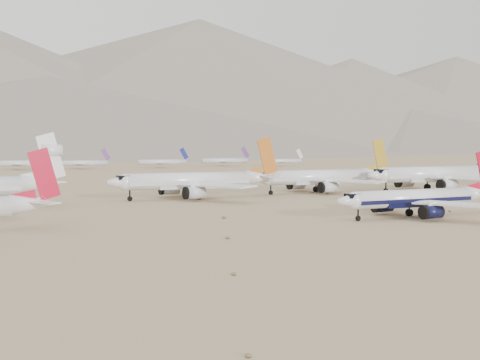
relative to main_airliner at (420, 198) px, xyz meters
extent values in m
plane|color=#896B4F|center=(-10.31, 3.25, -4.24)|extent=(7000.00, 7000.00, 0.00)
cylinder|color=white|center=(-1.98, 0.00, 0.19)|extent=(32.61, 3.86, 3.86)
cube|color=black|center=(-1.98, 0.00, -0.29)|extent=(31.96, 3.91, 0.87)
sphere|color=white|center=(-18.28, 0.00, 0.19)|extent=(3.86, 3.86, 3.86)
cube|color=black|center=(-18.86, 0.00, 1.25)|extent=(2.70, 2.51, 0.96)
cone|color=white|center=(18.18, 0.00, 0.48)|extent=(8.15, 3.86, 3.86)
cube|color=white|center=(0.54, -11.44, -0.49)|extent=(12.60, 19.85, 0.60)
cylinder|color=black|center=(-3.79, -8.02, -2.22)|extent=(4.53, 2.78, 2.78)
cube|color=white|center=(0.54, 11.44, -0.49)|extent=(12.60, 19.85, 0.60)
cube|color=white|center=(19.77, 3.75, 0.96)|extent=(5.18, 6.77, 0.23)
cylinder|color=black|center=(-3.79, 8.02, -2.22)|extent=(4.53, 2.78, 2.78)
cylinder|color=black|center=(-17.32, 0.00, -3.67)|extent=(1.16, 0.48, 1.16)
cylinder|color=black|center=(-0.62, -2.70, -3.43)|extent=(1.62, 0.96, 1.62)
cylinder|color=black|center=(-0.62, 2.70, -3.43)|extent=(1.62, 0.96, 1.62)
cone|color=white|center=(-81.85, 18.07, 0.65)|extent=(8.33, 4.00, 4.00)
cube|color=white|center=(-80.23, 14.23, 1.15)|extent=(5.29, 6.92, 0.24)
cube|color=white|center=(-80.23, 21.91, 1.15)|extent=(5.29, 6.92, 0.24)
cube|color=red|center=(-79.54, 18.07, 6.41)|extent=(6.32, 0.32, 10.41)
cylinder|color=white|center=(64.02, 63.97, 1.80)|extent=(43.37, 5.26, 5.26)
cube|color=silver|center=(64.02, 63.97, 1.14)|extent=(42.50, 5.34, 1.18)
sphere|color=white|center=(42.34, 63.97, 1.80)|extent=(5.26, 5.26, 5.26)
cube|color=black|center=(41.55, 63.97, 3.25)|extent=(3.68, 3.42, 1.31)
cube|color=white|center=(67.37, 48.69, 0.88)|extent=(16.75, 26.40, 0.81)
cylinder|color=silver|center=(61.61, 53.25, -1.49)|extent=(6.02, 3.79, 3.79)
cube|color=white|center=(67.37, 79.25, 0.88)|extent=(16.75, 26.40, 0.81)
cube|color=white|center=(92.94, 68.98, 2.85)|extent=(6.88, 9.00, 0.32)
cylinder|color=silver|center=(61.61, 74.70, -1.49)|extent=(6.02, 3.79, 3.79)
cylinder|color=black|center=(43.65, 63.97, -3.46)|extent=(1.58, 0.66, 1.58)
cylinder|color=black|center=(65.83, 60.29, -3.14)|extent=(2.21, 1.31, 2.21)
cylinder|color=black|center=(65.83, 67.65, -3.14)|extent=(2.21, 1.31, 2.21)
cylinder|color=white|center=(22.61, 74.25, 1.24)|extent=(39.23, 4.77, 4.77)
cube|color=silver|center=(22.61, 74.25, 0.64)|extent=(38.44, 4.84, 1.07)
sphere|color=white|center=(3.00, 74.25, 1.24)|extent=(4.77, 4.77, 4.77)
cube|color=black|center=(2.28, 74.25, 2.55)|extent=(3.34, 3.10, 1.19)
cone|color=white|center=(46.85, 74.25, 1.60)|extent=(9.81, 4.77, 4.77)
cube|color=white|center=(25.64, 60.43, 0.40)|extent=(15.15, 23.87, 0.74)
cube|color=white|center=(48.76, 69.72, 2.19)|extent=(6.23, 8.14, 0.29)
cylinder|color=silver|center=(20.43, 64.54, -1.75)|extent=(5.45, 3.43, 3.43)
cube|color=white|center=(25.64, 88.08, 0.40)|extent=(15.15, 23.87, 0.74)
cube|color=white|center=(48.76, 78.78, 2.19)|extent=(6.23, 8.14, 0.29)
cylinder|color=silver|center=(20.43, 83.96, -1.75)|extent=(5.45, 3.43, 3.43)
cube|color=gold|center=(49.58, 74.25, 8.39)|extent=(7.43, 0.38, 12.25)
cylinder|color=black|center=(4.19, 74.25, -3.53)|extent=(1.43, 0.60, 1.43)
cylinder|color=black|center=(24.24, 70.91, -3.24)|extent=(2.00, 1.19, 2.00)
cylinder|color=black|center=(24.24, 77.59, -3.24)|extent=(2.00, 1.19, 2.00)
cylinder|color=white|center=(-26.14, 71.36, 1.34)|extent=(39.72, 4.85, 4.85)
cube|color=silver|center=(-26.14, 71.36, 0.73)|extent=(38.92, 4.93, 1.09)
sphere|color=white|center=(-46.00, 71.36, 1.34)|extent=(4.85, 4.85, 4.85)
cube|color=black|center=(-46.73, 71.36, 2.67)|extent=(3.40, 3.16, 1.21)
cone|color=white|center=(-1.59, 71.36, 1.70)|extent=(9.93, 4.85, 4.85)
cube|color=white|center=(-23.07, 57.35, 0.49)|extent=(15.34, 24.17, 0.75)
cube|color=white|center=(0.34, 66.77, 2.31)|extent=(6.30, 8.24, 0.29)
cylinder|color=silver|center=(-28.35, 61.52, -1.70)|extent=(5.52, 3.50, 3.50)
cube|color=white|center=(-23.07, 85.37, 0.49)|extent=(15.34, 24.17, 0.75)
cube|color=white|center=(0.34, 75.95, 2.31)|extent=(6.30, 8.24, 0.29)
cylinder|color=silver|center=(-28.35, 81.20, -1.70)|extent=(5.52, 3.50, 3.50)
cube|color=#BF621C|center=(1.16, 71.36, 8.59)|extent=(7.53, 0.39, 12.40)
cylinder|color=black|center=(-44.79, 71.36, -3.52)|extent=(1.46, 0.61, 1.46)
cylinder|color=black|center=(-24.49, 67.96, -3.23)|extent=(2.04, 1.21, 2.04)
cylinder|color=black|center=(-24.49, 74.76, -3.23)|extent=(2.04, 1.21, 2.04)
cone|color=white|center=(-71.04, 66.71, 1.86)|extent=(10.40, 4.98, 4.98)
cube|color=white|center=(-69.02, 61.92, 2.48)|extent=(6.60, 8.63, 0.30)
cube|color=white|center=(-69.02, 71.50, 2.48)|extent=(6.60, 8.63, 0.30)
cube|color=white|center=(-68.16, 66.71, 9.04)|extent=(7.88, 0.40, 12.99)
cylinder|color=white|center=(-67.87, 66.71, 10.64)|extent=(5.20, 3.23, 3.23)
cylinder|color=silver|center=(-31.54, 340.39, 0.06)|extent=(38.49, 3.80, 3.80)
cube|color=white|center=(-13.43, 340.39, 6.49)|extent=(7.67, 0.38, 9.65)
cube|color=silver|center=(-31.54, 330.43, -0.51)|extent=(10.14, 17.72, 0.38)
cube|color=silver|center=(-31.54, 350.35, -0.51)|extent=(10.14, 17.72, 0.38)
cylinder|color=silver|center=(8.31, 336.23, -0.11)|extent=(35.18, 3.48, 3.48)
cube|color=#5E327C|center=(24.86, 336.23, 5.77)|extent=(7.01, 0.35, 8.82)
cube|color=silver|center=(8.31, 327.13, -0.63)|extent=(9.27, 16.19, 0.35)
cube|color=silver|center=(8.31, 345.34, -0.63)|extent=(9.27, 16.19, 0.35)
cylinder|color=silver|center=(65.76, 334.66, -0.08)|extent=(35.81, 3.54, 3.54)
cube|color=navy|center=(82.61, 334.66, 5.91)|extent=(7.13, 0.35, 8.98)
cube|color=silver|center=(65.76, 325.39, -0.61)|extent=(9.43, 16.48, 0.35)
cube|color=silver|center=(65.76, 343.93, -0.61)|extent=(9.43, 16.48, 0.35)
cylinder|color=silver|center=(121.53, 346.57, 0.04)|extent=(38.11, 3.77, 3.77)
cube|color=#5E327C|center=(139.47, 346.57, 6.41)|extent=(7.59, 0.38, 9.56)
cube|color=silver|center=(121.53, 336.71, -0.53)|extent=(10.04, 17.54, 0.38)
cube|color=silver|center=(121.53, 356.44, -0.53)|extent=(10.04, 17.54, 0.38)
cylinder|color=silver|center=(159.32, 323.34, -0.21)|extent=(33.01, 3.26, 3.26)
cube|color=white|center=(174.85, 323.34, 5.30)|extent=(6.57, 0.33, 8.28)
cube|color=silver|center=(159.32, 314.80, -0.70)|extent=(8.70, 15.20, 0.33)
cube|color=silver|center=(159.32, 331.89, -0.70)|extent=(8.70, 15.20, 0.33)
cone|color=slate|center=(189.69, 1483.25, 115.76)|extent=(1824.00, 1824.00, 240.00)
cone|color=slate|center=(689.69, 1663.25, 185.76)|extent=(2356.00, 2356.00, 380.00)
cone|color=slate|center=(1189.69, 1603.25, 140.76)|extent=(1682.00, 1682.00, 290.00)
cone|color=slate|center=(1789.69, 1753.25, 170.76)|extent=(2380.00, 2380.00, 350.00)
cone|color=slate|center=(139.69, 1103.25, 65.76)|extent=(1260.00, 1260.00, 140.00)
cone|color=slate|center=(989.69, 1103.25, 45.76)|extent=(900.00, 900.00, 100.00)
ellipsoid|color=brown|center=(-81.81, -70.25, -4.08)|extent=(0.56, 0.56, 0.31)
ellipsoid|color=brown|center=(-68.11, -40.95, -4.03)|extent=(0.70, 0.70, 0.39)
ellipsoid|color=brown|center=(-54.41, -11.65, -3.99)|extent=(0.84, 0.84, 0.46)
ellipsoid|color=brown|center=(-40.71, 17.65, -3.95)|extent=(0.98, 0.98, 0.54)
ellipsoid|color=brown|center=(14.09, 4.85, -3.99)|extent=(0.84, 0.84, 0.46)
ellipsoid|color=brown|center=(27.79, 34.15, -3.95)|extent=(0.98, 0.98, 0.54)
camera|label=1|loc=(-105.68, -114.66, 12.04)|focal=50.00mm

